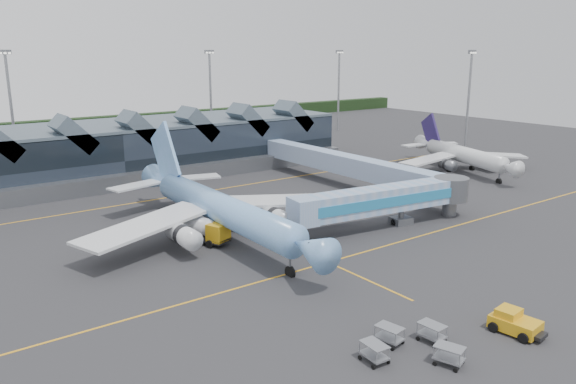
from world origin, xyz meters
TOP-DOWN VIEW (x-y plane):
  - ground at (0.00, 0.00)m, footprint 260.00×260.00m
  - taxi_stripes at (0.00, 10.00)m, footprint 120.00×60.00m
  - tree_line_far at (0.00, 110.00)m, footprint 260.00×4.00m
  - terminal at (-5.07, 47.35)m, footprint 90.00×22.25m
  - light_masts at (21.00, 62.80)m, footprint 132.40×42.56m
  - main_airliner at (-5.35, 6.49)m, footprint 35.58×40.82m
  - regional_jet at (51.27, 13.48)m, footprint 25.99×29.07m
  - jet_bridge at (15.50, -2.96)m, footprint 27.26×7.47m
  - fuel_truck at (-8.13, 6.90)m, footprint 5.08×8.91m
  - pushback_tug at (2.09, -28.83)m, footprint 3.08×4.44m
  - baggage_carts at (-7.11, -25.99)m, footprint 7.26×7.04m

SIDE VIEW (x-z plane):
  - ground at x=0.00m, z-range 0.00..0.00m
  - taxi_stripes at x=0.00m, z-range 0.00..0.01m
  - baggage_carts at x=-7.11m, z-range 0.09..1.56m
  - pushback_tug at x=2.09m, z-range -0.09..1.77m
  - fuel_truck at x=-8.13m, z-range 0.18..3.21m
  - tree_line_far at x=0.00m, z-range 0.00..4.00m
  - regional_jet at x=51.27m, z-range -1.86..8.31m
  - jet_bridge at x=15.50m, z-range 0.90..6.41m
  - main_airliner at x=-5.35m, z-range -2.71..10.43m
  - terminal at x=-5.07m, z-range -1.38..11.14m
  - light_masts at x=21.00m, z-range 1.26..23.71m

